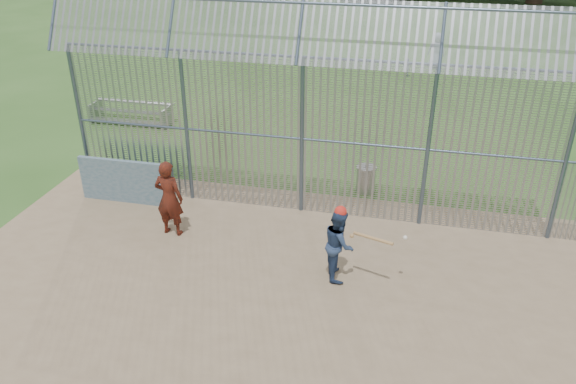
% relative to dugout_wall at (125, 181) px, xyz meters
% --- Properties ---
extents(ground, '(120.00, 120.00, 0.00)m').
position_rel_dugout_wall_xyz_m(ground, '(4.60, -2.90, -0.62)').
color(ground, '#2D511E').
rests_on(ground, ground).
extents(dirt_infield, '(14.00, 10.00, 0.02)m').
position_rel_dugout_wall_xyz_m(dirt_infield, '(4.60, -3.40, -0.61)').
color(dirt_infield, '#756047').
rests_on(dirt_infield, ground).
extents(dugout_wall, '(2.50, 0.12, 1.20)m').
position_rel_dugout_wall_xyz_m(dugout_wall, '(0.00, 0.00, 0.00)').
color(dugout_wall, '#38566B').
rests_on(dugout_wall, dirt_infield).
extents(batter, '(0.77, 0.89, 1.58)m').
position_rel_dugout_wall_xyz_m(batter, '(5.95, -2.03, 0.19)').
color(batter, navy).
rests_on(batter, dirt_infield).
extents(onlooker, '(0.72, 0.49, 1.89)m').
position_rel_dugout_wall_xyz_m(onlooker, '(1.81, -1.21, 0.34)').
color(onlooker, maroon).
rests_on(onlooker, dirt_infield).
extents(bg_kid_standing, '(0.87, 0.61, 1.68)m').
position_rel_dugout_wall_xyz_m(bg_kid_standing, '(7.99, 15.69, 0.22)').
color(bg_kid_standing, slate).
rests_on(bg_kid_standing, ground).
extents(bg_kid_seated, '(0.52, 0.35, 0.82)m').
position_rel_dugout_wall_xyz_m(bg_kid_seated, '(6.75, 13.98, -0.21)').
color(bg_kid_seated, slate).
rests_on(bg_kid_seated, ground).
extents(batting_gear, '(1.50, 0.44, 0.61)m').
position_rel_dugout_wall_xyz_m(batting_gear, '(6.13, -2.06, 0.85)').
color(batting_gear, red).
rests_on(batting_gear, ground).
extents(trash_can, '(0.56, 0.56, 0.82)m').
position_rel_dugout_wall_xyz_m(trash_can, '(6.11, 2.08, -0.24)').
color(trash_can, gray).
rests_on(trash_can, ground).
extents(bleacher, '(3.00, 0.95, 0.72)m').
position_rel_dugout_wall_xyz_m(bleacher, '(-2.65, 5.52, -0.21)').
color(bleacher, gray).
rests_on(bleacher, ground).
extents(backstop_fence, '(20.09, 0.81, 5.30)m').
position_rel_dugout_wall_xyz_m(backstop_fence, '(6.41, 0.53, 1.74)').
color(backstop_fence, '#47566B').
rests_on(backstop_fence, ground).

